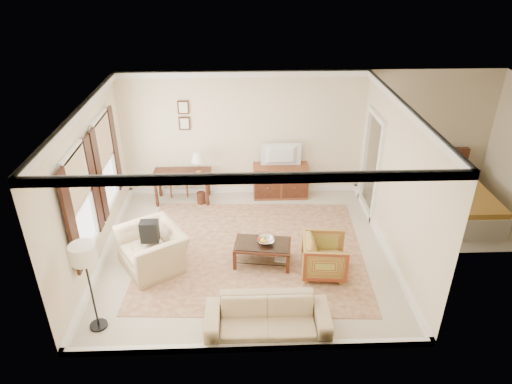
{
  "coord_description": "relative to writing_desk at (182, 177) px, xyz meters",
  "views": [
    {
      "loc": [
        -0.08,
        -7.25,
        5.24
      ],
      "look_at": [
        0.2,
        0.3,
        1.15
      ],
      "focal_mm": 32.0,
      "sensor_mm": 36.0,
      "label": 1
    }
  ],
  "objects": [
    {
      "name": "coffee_table",
      "position": [
        1.71,
        -2.43,
        -0.27
      ],
      "size": [
        1.1,
        0.74,
        0.43
      ],
      "rotation": [
        0.0,
        0.0,
        -0.14
      ],
      "color": "#4F2416",
      "rests_on": "room_shell"
    },
    {
      "name": "book_b",
      "position": [
        1.95,
        -2.48,
        -0.43
      ],
      "size": [
        0.28,
        0.1,
        0.38
      ],
      "primitive_type": "imported",
      "rotation": [
        0.0,
        0.0,
        -0.27
      ],
      "color": "brown",
      "rests_on": "coffee_table"
    },
    {
      "name": "desk_lamp",
      "position": [
        0.38,
        0.0,
        0.36
      ],
      "size": [
        0.32,
        0.32,
        0.5
      ],
      "primitive_type": null,
      "color": "silver",
      "rests_on": "writing_desk"
    },
    {
      "name": "sofa",
      "position": [
        1.7,
        -4.17,
        -0.23
      ],
      "size": [
        1.89,
        0.57,
        0.74
      ],
      "primitive_type": "imported",
      "rotation": [
        0.0,
        0.0,
        -0.01
      ],
      "color": "tan",
      "rests_on": "room_shell"
    },
    {
      "name": "desk_chair",
      "position": [
        -0.12,
        0.35,
        -0.08
      ],
      "size": [
        0.46,
        0.46,
        1.05
      ],
      "primitive_type": null,
      "rotation": [
        0.0,
        0.0,
        -0.02
      ],
      "color": "brown",
      "rests_on": "room_shell"
    },
    {
      "name": "window_rear",
      "position": [
        -1.28,
        -1.17,
        0.95
      ],
      "size": [
        0.12,
        1.56,
        1.8
      ],
      "primitive_type": null,
      "color": "#CCB284",
      "rests_on": "room_shell"
    },
    {
      "name": "doorway",
      "position": [
        4.13,
        -0.57,
        0.47
      ],
      "size": [
        0.1,
        1.12,
        2.25
      ],
      "primitive_type": null,
      "color": "white",
      "rests_on": "room_shell"
    },
    {
      "name": "tv",
      "position": [
        2.26,
        0.13,
        0.62
      ],
      "size": [
        0.88,
        0.5,
        0.11
      ],
      "primitive_type": "imported",
      "rotation": [
        0.0,
        0.0,
        3.14
      ],
      "color": "black",
      "rests_on": "sideboard"
    },
    {
      "name": "fruit_bowl",
      "position": [
        1.78,
        -2.41,
        -0.11
      ],
      "size": [
        0.42,
        0.42,
        0.1
      ],
      "primitive_type": "imported",
      "color": "silver",
      "rests_on": "coffee_table"
    },
    {
      "name": "rug",
      "position": [
        1.52,
        -2.06,
        -0.6
      ],
      "size": [
        4.43,
        3.85,
        0.01
      ],
      "primitive_type": "cube",
      "rotation": [
        0.0,
        0.0,
        -0.05
      ],
      "color": "brown",
      "rests_on": "room_shell"
    },
    {
      "name": "floor_lamp",
      "position": [
        -0.93,
        -3.97,
        0.68
      ],
      "size": [
        0.38,
        0.38,
        1.54
      ],
      "color": "black",
      "rests_on": "room_shell"
    },
    {
      "name": "book_a",
      "position": [
        1.52,
        -2.29,
        -0.43
      ],
      "size": [
        0.28,
        0.1,
        0.38
      ],
      "primitive_type": "imported",
      "rotation": [
        0.0,
        0.0,
        0.24
      ],
      "color": "brown",
      "rests_on": "coffee_table"
    },
    {
      "name": "sideboard",
      "position": [
        2.26,
        0.15,
        -0.21
      ],
      "size": [
        1.27,
        0.49,
        0.78
      ],
      "primitive_type": "cube",
      "color": "brown",
      "rests_on": "room_shell"
    },
    {
      "name": "writing_desk",
      "position": [
        0.0,
        0.0,
        0.0
      ],
      "size": [
        1.3,
        0.65,
        0.71
      ],
      "color": "#4F2416",
      "rests_on": "room_shell"
    },
    {
      "name": "backpack",
      "position": [
        -0.32,
        -2.41,
        0.15
      ],
      "size": [
        0.37,
        0.39,
        0.4
      ],
      "primitive_type": "cube",
      "rotation": [
        0.0,
        0.0,
        -0.9
      ],
      "color": "black",
      "rests_on": "club_armchair"
    },
    {
      "name": "club_armchair",
      "position": [
        -0.29,
        -2.46,
        -0.1
      ],
      "size": [
        1.25,
        1.38,
        1.01
      ],
      "primitive_type": "imported",
      "rotation": [
        0.0,
        0.0,
        -1.0
      ],
      "color": "tan",
      "rests_on": "room_shell"
    },
    {
      "name": "framed_prints",
      "position": [
        0.1,
        0.4,
        1.34
      ],
      "size": [
        0.25,
        0.04,
        0.68
      ],
      "primitive_type": null,
      "color": "#4F2416",
      "rests_on": "room_shell"
    },
    {
      "name": "window_front",
      "position": [
        -1.28,
        -2.77,
        0.95
      ],
      "size": [
        0.12,
        1.56,
        1.8
      ],
      "primitive_type": null,
      "color": "#CCB284",
      "rests_on": "room_shell"
    },
    {
      "name": "striped_armchair",
      "position": [
        2.8,
        -2.77,
        -0.21
      ],
      "size": [
        0.79,
        0.84,
        0.79
      ],
      "primitive_type": "imported",
      "rotation": [
        0.0,
        0.0,
        1.47
      ],
      "color": "maroon",
      "rests_on": "room_shell"
    },
    {
      "name": "annex_bedroom",
      "position": [
        5.91,
        -0.92,
        -0.26
      ],
      "size": [
        3.0,
        2.7,
        2.9
      ],
      "color": "beige",
      "rests_on": "ground"
    },
    {
      "name": "room_shell",
      "position": [
        1.42,
        -2.07,
        1.87
      ],
      "size": [
        5.51,
        5.01,
        2.91
      ],
      "color": "beige",
      "rests_on": "ground"
    }
  ]
}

